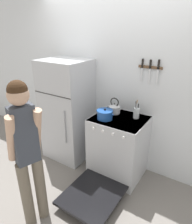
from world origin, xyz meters
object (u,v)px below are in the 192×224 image
at_px(dutch_oven_pot, 105,114).
at_px(tea_kettle, 114,108).
at_px(person, 27,150).
at_px(stove_range, 117,148).
at_px(refrigerator, 68,111).
at_px(utensil_jar, 136,113).

relative_size(dutch_oven_pot, tea_kettle, 1.13).
height_order(tea_kettle, person, person).
relative_size(stove_range, tea_kettle, 5.86).
xyz_separation_m(refrigerator, tea_kettle, (0.78, 0.12, 0.17)).
distance_m(stove_range, utensil_jar, 0.59).
distance_m(dutch_oven_pot, tea_kettle, 0.25).
bearing_deg(stove_range, person, -109.21).
bearing_deg(utensil_jar, stove_range, -136.93).
bearing_deg(person, utensil_jar, -5.05).
distance_m(refrigerator, dutch_oven_pot, 0.79).
xyz_separation_m(dutch_oven_pot, tea_kettle, (0.01, 0.25, 0.01)).
bearing_deg(stove_range, refrigerator, 177.61).
bearing_deg(utensil_jar, refrigerator, -173.38).
distance_m(refrigerator, person, 1.32).
height_order(refrigerator, dutch_oven_pot, refrigerator).
bearing_deg(tea_kettle, person, -101.00).
xyz_separation_m(utensil_jar, person, (-0.58, -1.33, -0.06)).
relative_size(stove_range, person, 0.82).
bearing_deg(stove_range, tea_kettle, 132.58).
bearing_deg(dutch_oven_pot, utensil_jar, 36.48).
distance_m(tea_kettle, person, 1.35).
distance_m(dutch_oven_pot, utensil_jar, 0.42).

